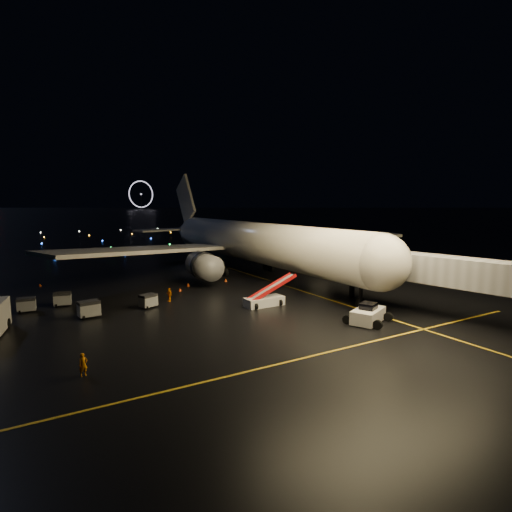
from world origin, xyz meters
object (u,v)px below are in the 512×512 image
object	(u,v)px
crew_c	(169,295)
baggage_cart_3	(89,309)
pushback_tug	(368,313)
baggage_cart_1	(63,299)
airliner	(242,219)
baggage_cart_0	(148,301)
belt_loader	(264,292)
baggage_cart_2	(26,305)
crew_a	(83,365)

from	to	relation	value
crew_c	baggage_cart_3	world-z (taller)	baggage_cart_3
pushback_tug	baggage_cart_3	bearing A→B (deg)	121.46
baggage_cart_1	airliner	bearing A→B (deg)	27.43
airliner	baggage_cart_3	xyz separation A→B (m)	(-27.45, -16.87, -8.37)
baggage_cart_0	baggage_cart_3	size ratio (longest dim) A/B	0.88
airliner	crew_c	distance (m)	24.42
airliner	belt_loader	bearing A→B (deg)	-112.91
baggage_cart_3	baggage_cart_2	bearing A→B (deg)	126.46
crew_a	baggage_cart_3	xyz separation A→B (m)	(2.41, 15.38, 0.06)
belt_loader	baggage_cart_1	xyz separation A→B (m)	(-20.63, 12.05, -0.89)
baggage_cart_2	crew_a	bearing A→B (deg)	-77.50
crew_a	baggage_cart_3	size ratio (longest dim) A/B	0.79
crew_a	baggage_cart_2	size ratio (longest dim) A/B	0.89
crew_c	baggage_cart_0	size ratio (longest dim) A/B	0.93
crew_a	baggage_cart_2	world-z (taller)	crew_a
crew_a	airliner	bearing A→B (deg)	32.21
crew_a	baggage_cart_0	world-z (taller)	crew_a
airliner	baggage_cart_2	size ratio (longest dim) A/B	34.98
baggage_cart_0	baggage_cart_2	xyz separation A→B (m)	(-12.28, 5.01, 0.01)
pushback_tug	baggage_cart_3	size ratio (longest dim) A/B	2.06
airliner	baggage_cart_0	distance (m)	27.67
crew_a	baggage_cart_2	bearing A→B (deg)	83.91
pushback_tug	belt_loader	distance (m)	12.40
airliner	pushback_tug	xyz separation A→B (m)	(-3.17, -33.16, -8.23)
belt_loader	baggage_cart_1	world-z (taller)	belt_loader
belt_loader	baggage_cart_3	bearing A→B (deg)	163.11
baggage_cart_2	baggage_cart_3	bearing A→B (deg)	-42.02
baggage_cart_1	crew_a	bearing A→B (deg)	-82.50
pushback_tug	crew_c	world-z (taller)	pushback_tug
baggage_cart_0	baggage_cart_1	bearing A→B (deg)	123.72
airliner	belt_loader	world-z (taller)	airliner
pushback_tug	baggage_cart_2	size ratio (longest dim) A/B	2.31
airliner	crew_c	xyz separation A→B (m)	(-17.86, -14.38, -8.41)
baggage_cart_1	baggage_cart_3	xyz separation A→B (m)	(2.01, -6.78, 0.09)
baggage_cart_1	pushback_tug	bearing A→B (deg)	-32.74
crew_c	baggage_cart_1	size ratio (longest dim) A/B	0.91
crew_c	baggage_cart_3	size ratio (longest dim) A/B	0.82
belt_loader	baggage_cart_0	bearing A→B (deg)	152.03
baggage_cart_0	baggage_cart_3	bearing A→B (deg)	165.85
crew_c	baggage_cart_2	bearing A→B (deg)	-120.77
belt_loader	crew_a	world-z (taller)	belt_loader
baggage_cart_2	baggage_cart_3	distance (m)	8.21
airliner	baggage_cart_1	xyz separation A→B (m)	(-29.46, -10.10, -8.46)
crew_a	baggage_cart_0	distance (m)	18.53
pushback_tug	crew_c	size ratio (longest dim) A/B	2.52
baggage_cart_0	baggage_cart_1	xyz separation A→B (m)	(-8.56, 5.93, 0.01)
airliner	baggage_cart_3	world-z (taller)	airliner
crew_c	baggage_cart_1	distance (m)	12.37
baggage_cart_2	baggage_cart_0	bearing A→B (deg)	-18.60
crew_c	baggage_cart_0	bearing A→B (deg)	-80.08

